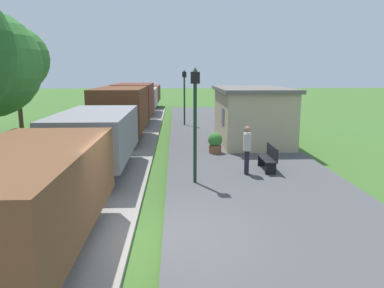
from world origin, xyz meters
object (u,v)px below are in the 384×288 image
at_px(potted_planter, 215,142).
at_px(lamp_post_near, 195,104).
at_px(freight_train, 129,109).
at_px(tree_field_left, 16,59).
at_px(person_waiting, 247,148).
at_px(station_hut, 251,115).
at_px(lamp_post_far, 184,87).
at_px(bench_near_hut, 269,158).

xyz_separation_m(potted_planter, lamp_post_near, (-1.14, -4.48, 2.08)).
xyz_separation_m(freight_train, potted_planter, (4.67, -7.23, -0.78)).
xyz_separation_m(lamp_post_near, tree_field_left, (-10.74, 13.00, 1.79)).
xyz_separation_m(person_waiting, tree_field_left, (-12.61, 12.07, 3.40)).
distance_m(person_waiting, tree_field_left, 17.79).
relative_size(station_hut, potted_planter, 6.33).
relative_size(station_hut, lamp_post_far, 1.57).
distance_m(freight_train, tree_field_left, 7.94).
distance_m(person_waiting, potted_planter, 3.66).
relative_size(freight_train, bench_near_hut, 26.13).
distance_m(station_hut, bench_near_hut, 5.73).
bearing_deg(lamp_post_far, lamp_post_near, -90.00).
relative_size(bench_near_hut, person_waiting, 0.88).
xyz_separation_m(lamp_post_far, tree_field_left, (-10.74, -0.45, 1.79)).
height_order(freight_train, lamp_post_near, lamp_post_near).
bearing_deg(lamp_post_near, tree_field_left, 129.56).
height_order(lamp_post_near, tree_field_left, tree_field_left).
xyz_separation_m(station_hut, bench_near_hut, (-0.48, -5.63, -0.93)).
height_order(station_hut, lamp_post_near, lamp_post_near).
bearing_deg(freight_train, station_hut, -34.35).
distance_m(bench_near_hut, potted_planter, 3.47).
xyz_separation_m(freight_train, person_waiting, (5.40, -10.78, -0.32)).
height_order(freight_train, tree_field_left, tree_field_left).
height_order(station_hut, bench_near_hut, station_hut).
height_order(person_waiting, tree_field_left, tree_field_left).
bearing_deg(bench_near_hut, tree_field_left, 139.46).
bearing_deg(lamp_post_far, tree_field_left, -177.58).
height_order(freight_train, lamp_post_far, lamp_post_far).
bearing_deg(potted_planter, freight_train, 122.85).
bearing_deg(bench_near_hut, station_hut, 85.12).
relative_size(lamp_post_near, lamp_post_far, 1.00).
bearing_deg(potted_planter, lamp_post_near, -104.26).
xyz_separation_m(bench_near_hut, tree_field_left, (-13.53, 11.57, 3.87)).
relative_size(freight_train, tree_field_left, 5.87).
relative_size(lamp_post_near, tree_field_left, 0.55).
relative_size(station_hut, lamp_post_near, 1.57).
bearing_deg(station_hut, tree_field_left, 157.03).
distance_m(bench_near_hut, lamp_post_near, 3.76).
bearing_deg(potted_planter, person_waiting, -78.30).
relative_size(freight_train, lamp_post_near, 10.59).
bearing_deg(person_waiting, bench_near_hut, -146.38).
distance_m(person_waiting, lamp_post_far, 12.77).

